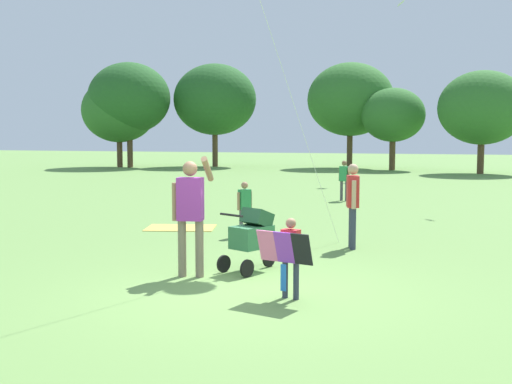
% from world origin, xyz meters
% --- Properties ---
extents(ground_plane, '(120.00, 120.00, 0.00)m').
position_xyz_m(ground_plane, '(0.00, 0.00, 0.00)').
color(ground_plane, '#668E47').
extents(treeline_distant, '(39.41, 8.33, 6.72)m').
position_xyz_m(treeline_distant, '(-4.89, 29.97, 3.99)').
color(treeline_distant, brown).
rests_on(treeline_distant, ground).
extents(child_with_butterfly_kite, '(0.79, 0.46, 1.10)m').
position_xyz_m(child_with_butterfly_kite, '(0.60, -0.23, 0.66)').
color(child_with_butterfly_kite, '#33384C').
rests_on(child_with_butterfly_kite, ground).
extents(person_adult_flyer, '(0.59, 0.60, 1.89)m').
position_xyz_m(person_adult_flyer, '(-1.17, 0.66, 1.09)').
color(person_adult_flyer, '#7F705B').
rests_on(person_adult_flyer, ground).
extents(stroller, '(0.83, 1.10, 1.03)m').
position_xyz_m(stroller, '(-0.36, 1.33, 0.61)').
color(stroller, black).
rests_on(stroller, ground).
extents(person_red_shirt, '(0.28, 0.31, 1.18)m').
position_xyz_m(person_red_shirt, '(-1.50, 4.62, 0.70)').
color(person_red_shirt, '#4C4C51').
rests_on(person_red_shirt, ground).
extents(person_sitting_far, '(0.29, 0.52, 1.64)m').
position_xyz_m(person_sitting_far, '(0.94, 3.78, 0.97)').
color(person_sitting_far, '#33384C').
rests_on(person_sitting_far, ground).
extents(person_couple_left, '(0.38, 0.29, 1.33)m').
position_xyz_m(person_couple_left, '(-0.42, 12.31, 0.78)').
color(person_couple_left, '#4C4C51').
rests_on(person_couple_left, ground).
extents(picnic_blanket, '(1.79, 1.41, 0.02)m').
position_xyz_m(picnic_blanket, '(-3.28, 5.29, 0.01)').
color(picnic_blanket, gold).
rests_on(picnic_blanket, ground).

